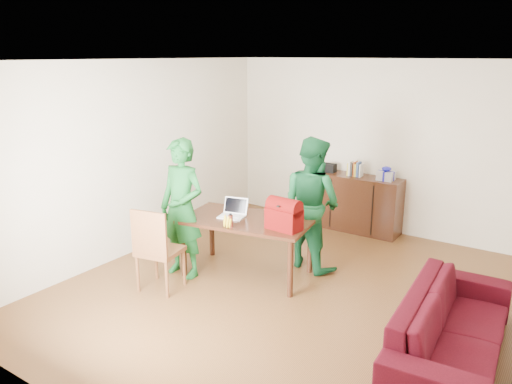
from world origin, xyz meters
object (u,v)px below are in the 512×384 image
Objects in this scene: table at (247,226)px; person_far at (312,203)px; sofa at (453,327)px; bottle at (230,221)px; person_near at (182,209)px; laptop at (232,214)px; chair at (160,265)px; red_bag at (284,217)px.

table is 0.99× the size of person_far.
sofa is (2.65, -0.46, -0.34)m from table.
person_near is at bearing -174.03° from bottle.
laptop is 0.39m from bottle.
bottle is 0.08× the size of sofa.
bottle is at bearing 29.43° from chair.
red_bag is at bearing 28.88° from bottle.
person_far is 4.30× the size of red_bag.
person_near is 1.68m from person_far.
chair is at bearing -85.09° from person_near.
person_far is 1.20m from bottle.
chair is 0.48× the size of sofa.
red_bag is 0.19× the size of sofa.
person_far is (1.18, 1.63, 0.57)m from chair.
person_near is 0.63m from laptop.
table is 0.98× the size of person_near.
sofa is at bearing -1.06° from person_near.
sofa is at bearing -2.47° from chair.
person_far is at bearing 64.09° from bottle.
chair is at bearing -133.90° from table.
bottle is at bearing -68.52° from laptop.
bottle is at bearing -96.30° from table.
red_bag is (1.21, 0.86, 0.60)m from chair.
laptop is 0.17× the size of sofa.
bottle is 0.43× the size of red_bag.
person_far is 0.81× the size of sofa.
bottle is (0.70, 0.07, -0.05)m from person_near.
person_near is (-0.05, 0.48, 0.58)m from chair.
person_near is 1.01× the size of person_far.
chair is 1.09m from laptop.
table is at bearing 76.57° from sofa.
person_far reaches higher than laptop.
laptop is (0.43, 0.87, 0.49)m from chair.
bottle is at bearing -146.09° from red_bag.
person_near is at bearing 86.37° from sofa.
chair is at bearing 70.14° from person_far.
person_near is at bearing -154.35° from laptop.
person_near is at bearing -158.14° from red_bag.
person_far is at bearing 43.36° from chair.
chair is at bearing 94.70° from sofa.
red_bag is (0.78, -0.01, 0.11)m from laptop.
red_bag is at bearing 15.76° from person_near.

